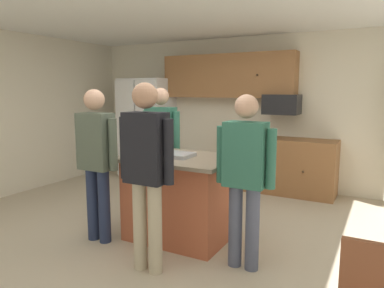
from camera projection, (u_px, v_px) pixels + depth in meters
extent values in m
plane|color=#B7A88E|center=(169.00, 237.00, 4.14)|extent=(7.04, 7.04, 0.00)
plane|color=white|center=(167.00, 1.00, 3.75)|extent=(7.04, 7.04, 0.00)
cube|color=beige|center=(252.00, 112.00, 6.37)|extent=(6.40, 0.10, 2.60)
cube|color=#936038|center=(228.00, 76.00, 6.29)|extent=(2.40, 0.35, 0.75)
sphere|color=#4C3823|center=(257.00, 75.00, 5.85)|extent=(0.04, 0.04, 0.04)
cube|color=#936038|center=(279.00, 165.00, 5.94)|extent=(1.80, 0.60, 0.90)
sphere|color=#4C3823|center=(303.00, 172.00, 5.45)|extent=(0.04, 0.04, 0.04)
cube|color=white|center=(147.00, 128.00, 7.02)|extent=(0.94, 0.70, 1.90)
cube|color=white|center=(126.00, 129.00, 6.81)|extent=(0.45, 0.04, 1.82)
cube|color=white|center=(146.00, 130.00, 6.59)|extent=(0.45, 0.04, 1.82)
cylinder|color=#B2B2B7|center=(135.00, 125.00, 6.66)|extent=(0.02, 0.02, 0.35)
cube|color=black|center=(282.00, 104.00, 5.81)|extent=(0.56, 0.40, 0.32)
cube|color=#AD5638|center=(179.00, 199.00, 4.07)|extent=(1.09, 0.76, 0.91)
cube|color=gray|center=(179.00, 158.00, 3.99)|extent=(1.23, 0.90, 0.04)
cylinder|color=tan|center=(140.00, 225.00, 3.36)|extent=(0.13, 0.13, 0.85)
cylinder|color=tan|center=(155.00, 229.00, 3.28)|extent=(0.13, 0.13, 0.85)
cube|color=black|center=(146.00, 148.00, 3.21)|extent=(0.38, 0.22, 0.64)
sphere|color=tan|center=(145.00, 96.00, 3.14)|extent=(0.23, 0.23, 0.23)
cylinder|color=black|center=(125.00, 148.00, 3.33)|extent=(0.09, 0.09, 0.57)
cylinder|color=black|center=(169.00, 152.00, 3.10)|extent=(0.09, 0.09, 0.57)
cylinder|color=#4C5166|center=(235.00, 226.00, 3.42)|extent=(0.13, 0.13, 0.80)
cylinder|color=#4C5166|center=(252.00, 229.00, 3.34)|extent=(0.13, 0.13, 0.80)
cube|color=#2D6651|center=(245.00, 154.00, 3.28)|extent=(0.38, 0.22, 0.60)
sphere|color=tan|center=(246.00, 106.00, 3.21)|extent=(0.22, 0.22, 0.22)
cylinder|color=#2D6651|center=(221.00, 154.00, 3.40)|extent=(0.09, 0.09, 0.54)
cylinder|color=#2D6651|center=(271.00, 159.00, 3.17)|extent=(0.09, 0.09, 0.54)
cylinder|color=#232D4C|center=(93.00, 204.00, 4.04)|extent=(0.13, 0.13, 0.82)
cylinder|color=#232D4C|center=(104.00, 206.00, 3.96)|extent=(0.13, 0.13, 0.82)
cube|color=#4C5647|center=(96.00, 141.00, 3.89)|extent=(0.38, 0.22, 0.62)
sphere|color=tan|center=(94.00, 100.00, 3.82)|extent=(0.22, 0.22, 0.22)
cylinder|color=#4C5647|center=(80.00, 142.00, 4.01)|extent=(0.09, 0.09, 0.55)
cylinder|color=#4C5647|center=(113.00, 145.00, 3.78)|extent=(0.09, 0.09, 0.55)
cylinder|color=#232D4C|center=(157.00, 183.00, 4.93)|extent=(0.13, 0.13, 0.83)
cylinder|color=#232D4C|center=(167.00, 184.00, 4.85)|extent=(0.13, 0.13, 0.83)
cube|color=#2D6651|center=(161.00, 131.00, 4.79)|extent=(0.38, 0.22, 0.62)
sphere|color=tan|center=(161.00, 96.00, 4.72)|extent=(0.23, 0.23, 0.23)
cylinder|color=#2D6651|center=(146.00, 131.00, 4.90)|extent=(0.09, 0.09, 0.56)
cylinder|color=#2D6651|center=(176.00, 133.00, 4.68)|extent=(0.09, 0.09, 0.56)
cylinder|color=black|center=(157.00, 146.00, 4.31)|extent=(0.08, 0.08, 0.14)
cylinder|color=black|center=(140.00, 149.00, 4.04)|extent=(0.06, 0.06, 0.14)
cylinder|color=black|center=(220.00, 151.00, 3.85)|extent=(0.06, 0.06, 0.16)
cube|color=#B7B7BC|center=(173.00, 155.00, 3.99)|extent=(0.44, 0.30, 0.02)
cube|color=#A8A8AD|center=(173.00, 154.00, 3.99)|extent=(0.44, 0.30, 0.02)
cube|color=brown|center=(384.00, 288.00, 1.80)|extent=(0.42, 0.04, 0.46)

